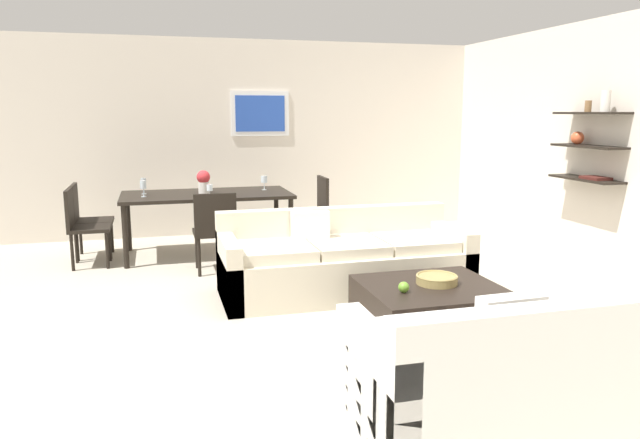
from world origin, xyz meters
name	(u,v)px	position (x,y,z in m)	size (l,w,h in m)	color
ground_plane	(346,304)	(0.00, 0.00, 0.00)	(18.00, 18.00, 0.00)	#BCB29E
back_wall_unit	(291,137)	(0.30, 3.53, 1.35)	(8.40, 0.09, 2.70)	silver
right_wall_shelf_unit	(593,145)	(3.03, 0.60, 1.35)	(0.34, 8.20, 2.70)	silver
sofa_beige	(343,263)	(0.08, 0.34, 0.29)	(2.33, 0.90, 0.78)	beige
loveseat_white	(494,372)	(0.14, -2.21, 0.29)	(1.53, 0.90, 0.78)	white
coffee_table	(431,309)	(0.42, -0.85, 0.19)	(1.05, 0.96, 0.38)	black
decorative_bowl	(437,279)	(0.49, -0.81, 0.42)	(0.33, 0.33, 0.07)	#99844C
apple_on_coffee_table	(404,287)	(0.14, -0.96, 0.42)	(0.08, 0.08, 0.08)	#669E2D
dining_table	(207,198)	(-1.03, 2.28, 0.69)	(1.99, 1.01, 0.75)	black
dining_chair_right_far	(315,206)	(0.37, 2.51, 0.50)	(0.44, 0.44, 0.88)	black
dining_chair_foot	(215,227)	(-1.03, 1.37, 0.50)	(0.44, 0.44, 0.88)	black
dining_chair_left_near	(81,222)	(-2.43, 2.05, 0.50)	(0.44, 0.44, 0.88)	black
dining_chair_left_far	(86,215)	(-2.43, 2.51, 0.50)	(0.44, 0.44, 0.88)	black
wine_glass_left_near	(143,185)	(-1.75, 2.16, 0.88)	(0.07, 0.07, 0.19)	silver
wine_glass_foot	(210,188)	(-1.03, 1.84, 0.86)	(0.07, 0.07, 0.16)	silver
wine_glass_right_far	(264,180)	(-0.31, 2.41, 0.88)	(0.08, 0.08, 0.18)	silver
wine_glass_left_far	(143,183)	(-1.75, 2.41, 0.88)	(0.06, 0.06, 0.19)	silver
centerpiece_vase	(203,181)	(-1.06, 2.27, 0.90)	(0.16, 0.16, 0.28)	silver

